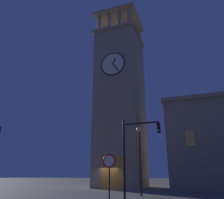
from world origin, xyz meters
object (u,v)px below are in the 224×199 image
clocktower (121,102)px  no_horn_sign (109,165)px  traffic_signal_near (135,145)px  street_lamp (139,147)px

clocktower → no_horn_sign: bearing=105.2°
clocktower → no_horn_sign: 21.97m
traffic_signal_near → street_lamp: 3.28m
street_lamp → traffic_signal_near: bearing=97.4°
clocktower → traffic_signal_near: clocktower is taller
traffic_signal_near → no_horn_sign: size_ratio=2.02×
traffic_signal_near → no_horn_sign: 4.04m
clocktower → street_lamp: size_ratio=5.31×
street_lamp → no_horn_sign: size_ratio=2.04×
street_lamp → no_horn_sign: street_lamp is taller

